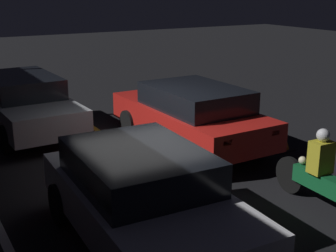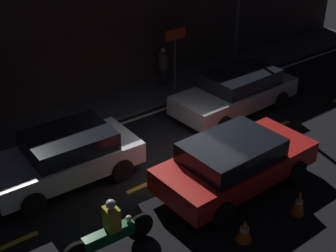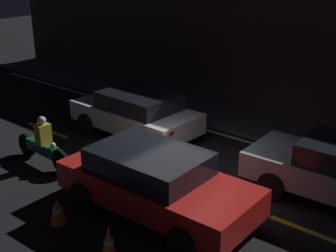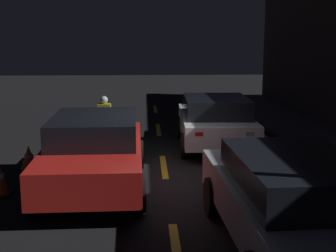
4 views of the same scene
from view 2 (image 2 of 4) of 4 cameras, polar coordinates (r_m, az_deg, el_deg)
name	(u,v)px [view 2 (image 2 of 4)]	position (r m, az deg, el deg)	size (l,w,h in m)	color
ground_plane	(186,167)	(13.43, 2.16, -5.00)	(56.00, 56.00, 0.00)	black
raised_curb	(104,108)	(16.68, -7.85, 2.20)	(28.00, 2.08, 0.10)	#424244
building_front	(81,32)	(16.74, -10.53, 11.22)	(28.00, 0.30, 5.03)	#382D28
lane_dash_c	(157,179)	(12.92, -1.29, -6.51)	(2.00, 0.14, 0.01)	gold
lane_dash_d	(269,130)	(15.58, 12.17, -0.49)	(2.00, 0.14, 0.01)	gold
lane_solid_kerb	(124,123)	(15.72, -5.44, 0.37)	(25.20, 0.14, 0.01)	silver
sedan_white	(65,156)	(12.81, -12.43, -3.53)	(4.10, 2.12, 1.42)	silver
taxi_red	(235,162)	(12.36, 8.17, -4.31)	(4.49, 2.10, 1.45)	red
hatchback_silver	(236,91)	(16.22, 8.35, 4.22)	(4.66, 2.05, 1.45)	#9EA0A5
motorcycle	(109,232)	(10.48, -7.23, -12.73)	(2.26, 0.37, 1.41)	black
traffic_cone_near	(244,231)	(11.00, 9.29, -12.50)	(0.50, 0.50, 0.60)	black
traffic_cone_mid	(299,204)	(11.98, 15.66, -9.09)	(0.43, 0.43, 0.68)	black
pedestrian	(163,67)	(17.86, -0.60, 7.25)	(0.34, 0.34, 1.53)	black
shop_sign	(175,46)	(17.24, 0.87, 9.67)	(0.90, 0.08, 2.40)	#4C4C51
street_lamp	(238,2)	(17.63, 8.52, 14.73)	(0.28, 0.28, 5.76)	#333338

